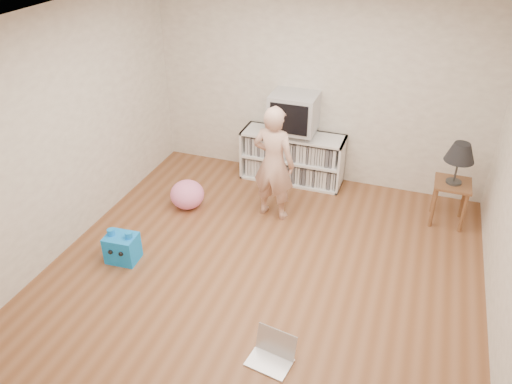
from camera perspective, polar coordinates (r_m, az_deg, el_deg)
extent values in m
plane|color=brown|center=(5.44, 0.82, -9.02)|extent=(4.50, 4.50, 0.00)
cube|color=beige|center=(6.70, 7.25, 11.71)|extent=(4.50, 0.02, 2.60)
cube|color=beige|center=(3.08, -13.14, -15.95)|extent=(4.50, 0.02, 2.60)
cube|color=beige|center=(5.75, -20.94, 6.46)|extent=(0.02, 4.50, 2.60)
cube|color=white|center=(4.25, 1.10, 18.77)|extent=(4.50, 4.50, 0.01)
cube|color=white|center=(7.11, 4.64, 4.72)|extent=(1.40, 0.03, 0.70)
cube|color=white|center=(7.12, -1.15, 4.84)|extent=(0.03, 0.45, 0.70)
cube|color=white|center=(6.81, 9.73, 3.06)|extent=(0.03, 0.45, 0.70)
cube|color=white|center=(7.09, 4.07, 1.58)|extent=(1.40, 0.45, 0.03)
cube|color=white|center=(6.93, 4.17, 3.99)|extent=(1.34, 0.45, 0.03)
cube|color=white|center=(6.78, 4.28, 6.50)|extent=(1.40, 0.45, 0.03)
cube|color=silver|center=(6.93, 4.17, 3.99)|extent=(1.26, 0.36, 0.64)
cube|color=gray|center=(6.76, 4.30, 6.89)|extent=(0.45, 0.35, 0.07)
cube|color=#B0B0B5|center=(6.65, 4.40, 9.12)|extent=(0.60, 0.52, 0.50)
cube|color=black|center=(6.41, 3.75, 8.29)|extent=(0.50, 0.01, 0.40)
cylinder|color=brown|center=(6.33, 19.59, -1.73)|extent=(0.04, 0.04, 0.52)
cylinder|color=brown|center=(6.36, 22.61, -2.26)|extent=(0.04, 0.04, 0.52)
cylinder|color=brown|center=(6.62, 19.72, -0.21)|extent=(0.04, 0.04, 0.52)
cylinder|color=brown|center=(6.65, 22.61, -0.72)|extent=(0.04, 0.04, 0.52)
cube|color=brown|center=(6.35, 21.60, 0.88)|extent=(0.42, 0.42, 0.03)
cylinder|color=#333333|center=(6.34, 21.65, 1.09)|extent=(0.18, 0.18, 0.02)
cylinder|color=#333333|center=(6.26, 21.95, 2.45)|extent=(0.02, 0.02, 0.32)
imported|color=#D7A792|center=(5.95, 2.03, 3.28)|extent=(0.57, 0.41, 1.45)
cube|color=silver|center=(4.58, 1.52, -18.90)|extent=(0.41, 0.32, 0.02)
cube|color=silver|center=(4.56, 2.33, -16.76)|extent=(0.38, 0.13, 0.24)
cube|color=black|center=(4.56, 2.33, -16.76)|extent=(0.33, 0.11, 0.20)
cube|color=#0A7FEB|center=(5.69, -15.03, -6.20)|extent=(0.35, 0.29, 0.32)
cylinder|color=#0A7FEB|center=(5.63, -16.25, -4.42)|extent=(0.08, 0.08, 0.07)
cylinder|color=#0A7FEB|center=(5.53, -14.34, -4.80)|extent=(0.08, 0.08, 0.07)
sphere|color=black|center=(5.61, -16.30, -6.60)|extent=(0.05, 0.05, 0.05)
sphere|color=black|center=(5.55, -15.18, -6.84)|extent=(0.05, 0.05, 0.05)
ellipsoid|color=pink|center=(6.43, -7.86, -0.29)|extent=(0.57, 0.57, 0.37)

